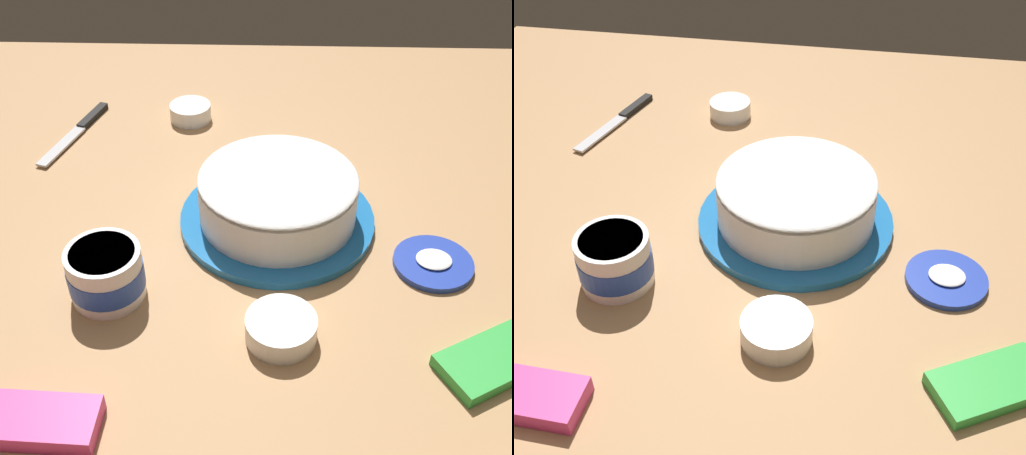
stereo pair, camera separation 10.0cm
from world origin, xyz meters
TOP-DOWN VIEW (x-y plane):
  - ground_plane at (0.00, 0.00)m, footprint 1.54×1.54m
  - frosted_cake at (-0.05, -0.09)m, footprint 0.32×0.32m
  - frosting_tub at (0.19, 0.08)m, footprint 0.11×0.11m
  - frosting_tub_lid at (-0.29, 0.01)m, footprint 0.12×0.12m
  - spreading_knife at (0.34, -0.36)m, footprint 0.09×0.23m
  - sprinkle_bowl_orange at (0.13, -0.41)m, footprint 0.08×0.08m
  - sprinkle_bowl_pink at (-0.06, 0.16)m, footprint 0.10×0.10m
  - candy_box_lower at (-0.33, 0.20)m, footprint 0.17×0.14m
  - candy_box_upper at (0.23, 0.31)m, footprint 0.15×0.07m

SIDE VIEW (x-z plane):
  - ground_plane at x=0.00m, z-range 0.00..0.00m
  - spreading_knife at x=0.34m, z-range 0.00..0.01m
  - frosting_tub_lid at x=-0.29m, z-range 0.00..0.01m
  - candy_box_lower at x=-0.33m, z-range 0.00..0.02m
  - candy_box_upper at x=0.23m, z-range 0.00..0.03m
  - sprinkle_bowl_orange at x=0.13m, z-range 0.00..0.03m
  - sprinkle_bowl_pink at x=-0.06m, z-range 0.00..0.04m
  - frosting_tub at x=0.19m, z-range 0.00..0.08m
  - frosted_cake at x=-0.05m, z-range 0.00..0.10m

